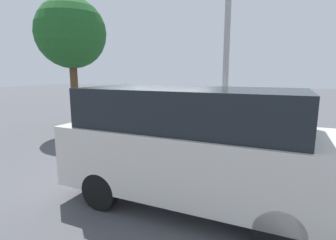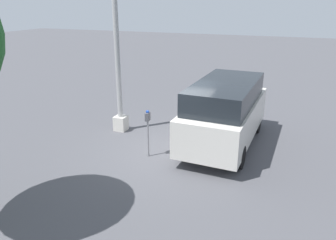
% 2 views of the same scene
% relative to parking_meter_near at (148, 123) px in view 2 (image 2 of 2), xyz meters
% --- Properties ---
extents(ground_plane, '(80.00, 80.00, 0.00)m').
position_rel_parking_meter_near_xyz_m(ground_plane, '(0.41, -0.46, -1.13)').
color(ground_plane, '#4C4C51').
extents(parking_meter_near, '(0.21, 0.12, 1.53)m').
position_rel_parking_meter_near_xyz_m(parking_meter_near, '(0.00, 0.00, 0.00)').
color(parking_meter_near, gray).
rests_on(parking_meter_near, ground).
extents(lamp_post, '(0.44, 0.44, 5.32)m').
position_rel_parking_meter_near_xyz_m(lamp_post, '(1.66, 1.89, 0.78)').
color(lamp_post, beige).
rests_on(lamp_post, ground).
extents(parked_van, '(4.94, 2.13, 2.20)m').
position_rel_parking_meter_near_xyz_m(parked_van, '(1.77, -2.01, 0.06)').
color(parked_van, beige).
rests_on(parked_van, ground).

